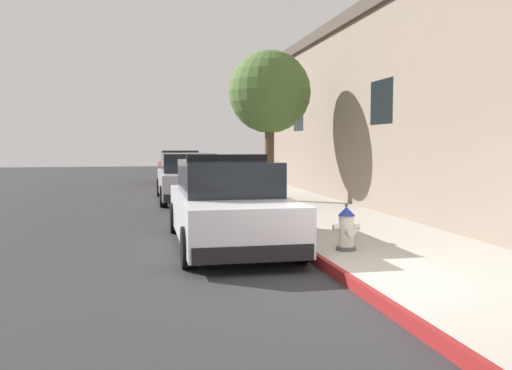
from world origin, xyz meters
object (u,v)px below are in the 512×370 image
Objects in this scene: police_cruiser at (228,205)px; street_tree at (270,93)px; parked_car_silver_ahead at (188,178)px; fire_hydrant at (346,229)px; parked_car_dark_far at (179,168)px.

street_tree is at bearing 70.34° from police_cruiser.
police_cruiser is 7.18m from street_tree.
police_cruiser reaches higher than parked_car_silver_ahead.
police_cruiser reaches higher than fire_hydrant.
street_tree is (2.08, -10.03, 2.66)m from parked_car_dark_far.
street_tree is (2.32, -1.90, 2.66)m from parked_car_silver_ahead.
parked_car_dark_far is at bearing 88.31° from parked_car_silver_ahead.
street_tree reaches higher than parked_car_dark_far.
parked_car_dark_far is at bearing 89.42° from police_cruiser.
parked_car_silver_ahead is at bearing 140.71° from street_tree.
parked_car_silver_ahead is at bearing 100.01° from fire_hydrant.
police_cruiser is 16.31m from parked_car_dark_far.
fire_hydrant is (1.50, -17.99, -0.22)m from parked_car_dark_far.
street_tree reaches higher than police_cruiser.
police_cruiser is 6.37× the size of fire_hydrant.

